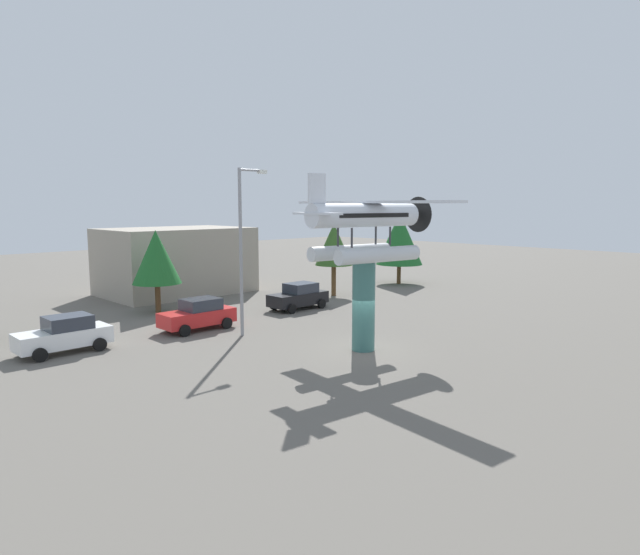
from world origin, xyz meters
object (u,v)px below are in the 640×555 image
at_px(car_mid_red, 198,314).
at_px(car_far_black, 299,296).
at_px(streetlight_primary, 243,241).
at_px(tree_center_back, 334,245).
at_px(tree_far_east, 400,239).
at_px(car_near_white, 64,334).
at_px(storefront_building, 176,261).
at_px(display_pedestal, 364,306).
at_px(floatplane_monument, 366,225).
at_px(tree_east, 156,257).

xyz_separation_m(car_mid_red, car_far_black, (8.24, 0.67, 0.00)).
bearing_deg(car_mid_red, streetlight_primary, 111.43).
bearing_deg(car_far_black, tree_center_back, -158.51).
height_order(streetlight_primary, tree_far_east, streetlight_primary).
xyz_separation_m(car_near_white, tree_far_east, (30.02, 3.19, 3.15)).
bearing_deg(tree_far_east, storefront_building, 151.67).
distance_m(display_pedestal, tree_far_east, 23.43).
distance_m(display_pedestal, tree_center_back, 16.35).
relative_size(floatplane_monument, tree_far_east, 1.65).
distance_m(storefront_building, tree_center_back, 12.67).
distance_m(floatplane_monument, tree_far_east, 23.34).
height_order(car_far_black, storefront_building, storefront_building).
distance_m(display_pedestal, tree_east, 15.94).
xyz_separation_m(tree_east, tree_far_east, (21.97, -2.83, 0.39)).
distance_m(car_far_black, storefront_building, 12.27).
bearing_deg(floatplane_monument, storefront_building, 91.00).
bearing_deg(car_far_black, car_near_white, 1.58).
bearing_deg(tree_center_back, streetlight_primary, -155.77).
bearing_deg(tree_east, tree_center_back, -14.43).
relative_size(car_far_black, streetlight_primary, 0.47).
distance_m(display_pedestal, storefront_building, 22.15).
distance_m(streetlight_primary, tree_east, 9.24).
relative_size(car_mid_red, tree_far_east, 0.66).
distance_m(car_near_white, tree_far_east, 30.35).
height_order(floatplane_monument, tree_far_east, floatplane_monument).
height_order(floatplane_monument, car_mid_red, floatplane_monument).
bearing_deg(tree_center_back, display_pedestal, -130.69).
bearing_deg(tree_east, floatplane_monument, -80.63).
distance_m(car_far_black, streetlight_primary, 9.00).
relative_size(car_far_black, tree_center_back, 0.75).
distance_m(streetlight_primary, tree_far_east, 22.63).
bearing_deg(car_near_white, tree_east, -143.18).
height_order(car_mid_red, car_far_black, same).
xyz_separation_m(car_near_white, car_mid_red, (7.18, -0.25, 0.00)).
relative_size(car_near_white, car_mid_red, 1.00).
bearing_deg(display_pedestal, car_far_black, 64.04).
distance_m(car_mid_red, tree_far_east, 23.30).
xyz_separation_m(car_mid_red, tree_center_back, (13.93, 2.91, 3.09)).
bearing_deg(floatplane_monument, car_near_white, 144.95).
bearing_deg(display_pedestal, tree_east, 98.92).
distance_m(floatplane_monument, car_mid_red, 11.29).
height_order(floatplane_monument, tree_center_back, floatplane_monument).
distance_m(car_mid_red, tree_east, 6.90).
distance_m(floatplane_monument, car_far_black, 12.31).
relative_size(storefront_building, tree_center_back, 1.94).
bearing_deg(tree_center_back, car_near_white, -172.80).
height_order(car_mid_red, tree_far_east, tree_far_east).
bearing_deg(car_mid_red, car_near_white, -1.96).
xyz_separation_m(tree_east, tree_center_back, (13.06, -3.36, 0.34)).
xyz_separation_m(display_pedestal, car_near_white, (-10.51, 9.66, -1.30)).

